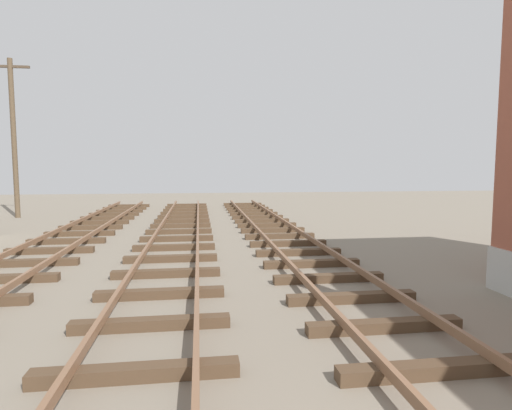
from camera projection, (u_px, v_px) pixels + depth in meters
The scene contains 1 object.
utility_pole_far at pixel (14, 135), 20.74m from camera, with size 1.80×0.24×7.87m.
Camera 1 is at (-1.87, -1.02, 2.58)m, focal length 29.28 mm.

